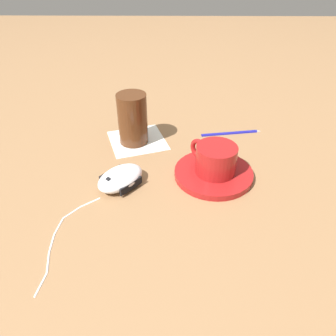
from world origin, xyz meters
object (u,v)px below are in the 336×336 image
(coffee_cup, at_px, (215,159))
(saucer, at_px, (213,173))
(pen, at_px, (231,132))
(drinking_glass, at_px, (133,119))
(computer_mouse, at_px, (120,178))

(coffee_cup, bearing_deg, saucer, 157.59)
(saucer, xyz_separation_m, pen, (0.17, -0.06, -0.00))
(coffee_cup, distance_m, pen, 0.18)
(saucer, relative_size, drinking_glass, 1.36)
(coffee_cup, bearing_deg, computer_mouse, 100.06)
(coffee_cup, xyz_separation_m, pen, (0.17, -0.06, -0.04))
(saucer, height_order, drinking_glass, drinking_glass)
(computer_mouse, bearing_deg, pen, -50.14)
(saucer, relative_size, computer_mouse, 1.35)
(saucer, bearing_deg, pen, -19.56)
(pen, bearing_deg, saucer, 160.44)
(drinking_glass, distance_m, pen, 0.24)
(coffee_cup, bearing_deg, drinking_glass, 53.14)
(drinking_glass, bearing_deg, coffee_cup, -126.86)
(saucer, xyz_separation_m, computer_mouse, (-0.03, 0.18, 0.01))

